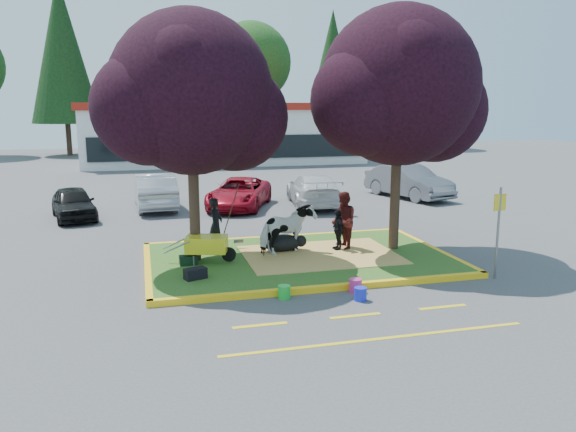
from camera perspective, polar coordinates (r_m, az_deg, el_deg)
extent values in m
plane|color=#424244|center=(15.56, 1.19, -4.66)|extent=(90.00, 90.00, 0.00)
cube|color=#2A541A|center=(15.54, 1.19, -4.39)|extent=(8.00, 5.00, 0.15)
cube|color=yellow|center=(13.19, 4.27, -7.30)|extent=(8.30, 0.16, 0.15)
cube|color=yellow|center=(17.96, -1.06, -2.24)|extent=(8.30, 0.16, 0.15)
cube|color=yellow|center=(14.99, -14.06, -5.33)|extent=(0.16, 5.30, 0.15)
cube|color=yellow|center=(17.08, 14.50, -3.32)|extent=(0.16, 5.30, 0.15)
cube|color=#DAAB59|center=(15.69, 3.30, -3.95)|extent=(4.20, 3.00, 0.01)
cylinder|color=black|center=(15.04, -9.53, 2.10)|extent=(0.28, 0.28, 3.53)
sphere|color=black|center=(14.86, -9.87, 12.23)|extent=(4.20, 4.20, 4.20)
sphere|color=black|center=(15.20, -5.45, 9.94)|extent=(2.86, 2.86, 2.86)
sphere|color=black|center=(14.50, -13.92, 10.60)|extent=(2.86, 2.86, 2.86)
cylinder|color=black|center=(16.35, 10.86, 3.08)|extent=(0.28, 0.28, 3.70)
sphere|color=black|center=(16.20, 11.23, 12.83)|extent=(4.40, 4.40, 4.40)
sphere|color=black|center=(16.92, 14.60, 10.37)|extent=(2.99, 2.99, 2.99)
sphere|color=black|center=(15.47, 7.92, 11.55)|extent=(2.99, 2.99, 2.99)
cube|color=yellow|center=(11.25, -2.86, -11.03)|extent=(1.10, 0.12, 0.01)
cube|color=yellow|center=(11.79, 6.85, -10.03)|extent=(1.10, 0.12, 0.01)
cube|color=yellow|center=(12.62, 15.44, -8.91)|extent=(1.10, 0.12, 0.01)
cube|color=yellow|center=(10.76, 9.24, -12.22)|extent=(6.00, 0.10, 0.01)
cube|color=silver|center=(42.89, -6.54, 8.15)|extent=(20.00, 8.00, 4.00)
cube|color=maroon|center=(42.83, -6.61, 11.02)|extent=(20.40, 8.40, 0.50)
cube|color=black|center=(38.93, -5.66, 6.97)|extent=(19.00, 0.10, 1.60)
cylinder|color=black|center=(51.78, -21.41, 7.93)|extent=(0.44, 0.44, 3.92)
cone|color=black|center=(51.92, -21.96, 15.34)|extent=(5.60, 5.60, 11.90)
cylinder|color=black|center=(53.01, -12.51, 8.04)|extent=(0.44, 0.44, 3.08)
sphere|color=#143811|center=(53.00, -12.75, 13.74)|extent=(6.16, 6.16, 6.16)
cylinder|color=black|center=(52.93, -3.70, 8.57)|extent=(0.44, 0.44, 3.64)
sphere|color=#143811|center=(53.01, -3.78, 15.33)|extent=(7.28, 7.28, 7.28)
cylinder|color=black|center=(55.49, 4.43, 8.61)|extent=(0.44, 0.44, 3.50)
cone|color=black|center=(55.54, 4.53, 14.81)|extent=(5.00, 5.00, 10.62)
cylinder|color=black|center=(57.70, 12.37, 8.35)|extent=(0.44, 0.44, 3.22)
sphere|color=#143811|center=(57.71, 12.61, 13.83)|extent=(6.44, 6.44, 6.44)
imported|color=white|center=(15.65, -0.07, -1.40)|extent=(1.79, 1.33, 1.38)
ellipsoid|color=black|center=(16.02, -0.61, -2.74)|extent=(1.24, 0.89, 0.49)
imported|color=black|center=(16.15, -7.35, -0.84)|extent=(0.57, 0.66, 1.52)
imported|color=#481514|center=(16.24, 5.67, -0.46)|extent=(0.64, 0.82, 1.67)
imported|color=black|center=(16.15, 5.11, -1.39)|extent=(0.32, 0.71, 1.19)
cylinder|color=black|center=(15.09, -6.03, -3.89)|extent=(0.39, 0.18, 0.38)
cylinder|color=slate|center=(14.77, -9.56, -4.53)|extent=(0.04, 0.04, 0.28)
cylinder|color=slate|center=(15.22, -9.72, -4.06)|extent=(0.04, 0.04, 0.28)
cube|color=gold|center=(14.93, -8.27, -2.84)|extent=(1.20, 0.91, 0.42)
cylinder|color=slate|center=(14.64, -11.26, -3.14)|extent=(0.67, 0.23, 0.35)
cylinder|color=slate|center=(15.09, -11.37, -2.71)|extent=(0.67, 0.23, 0.35)
cube|color=black|center=(13.71, -9.39, -5.79)|extent=(0.59, 0.45, 0.26)
cube|color=black|center=(14.95, -10.10, -4.43)|extent=(0.47, 0.30, 0.24)
cylinder|color=slate|center=(14.73, 20.53, -1.68)|extent=(0.06, 0.06, 2.30)
cube|color=yellow|center=(14.59, 20.74, 1.31)|extent=(0.32, 0.03, 0.41)
cylinder|color=green|center=(12.65, -0.40, -7.73)|extent=(0.31, 0.31, 0.30)
cylinder|color=#CE2D7C|center=(13.15, 6.86, -7.03)|extent=(0.37, 0.37, 0.32)
cylinder|color=#1927CB|center=(12.63, 7.37, -7.86)|extent=(0.33, 0.33, 0.30)
imported|color=black|center=(22.76, -20.97, 1.24)|extent=(2.13, 3.75, 1.20)
imported|color=#9EA0A6|center=(24.10, -13.37, 2.51)|extent=(1.78, 4.52, 1.47)
imported|color=maroon|center=(23.58, -4.98, 2.33)|extent=(3.68, 4.97, 1.25)
imported|color=silver|center=(24.10, 2.58, 2.69)|extent=(2.55, 4.94, 1.37)
imported|color=slate|center=(26.68, 12.13, 3.45)|extent=(2.80, 4.90, 1.53)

